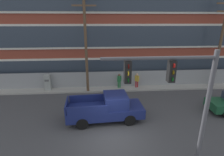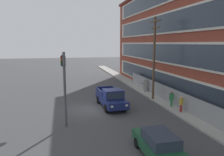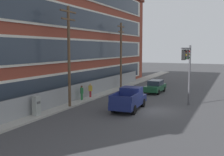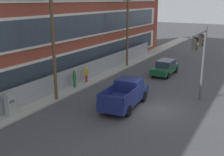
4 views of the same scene
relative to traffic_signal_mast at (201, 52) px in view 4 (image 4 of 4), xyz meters
The scene contains 12 objects.
ground_plane 5.47m from the traffic_signal_mast, 135.57° to the left, with size 160.00×160.00×0.00m, color #424244.
sidewalk_building_side 11.83m from the traffic_signal_mast, 103.34° to the left, with size 80.00×2.08×0.16m, color #9E9B93.
brick_mill_building 17.64m from the traffic_signal_mast, 94.40° to the left, with size 49.78×11.55×14.24m.
chain_link_fence 11.57m from the traffic_signal_mast, 84.13° to the left, with size 32.49×0.06×1.83m.
traffic_signal_mast is the anchor object (origin of this frame).
pickup_truck_navy 6.34m from the traffic_signal_mast, 121.88° to the left, with size 5.58×2.36×1.98m.
sedan_dark_green 9.64m from the traffic_signal_mast, 33.84° to the left, with size 4.59×1.86×1.56m.
utility_pole_near_corner 11.03m from the traffic_signal_mast, 114.64° to the left, with size 2.52×0.26×9.38m.
utility_pole_midblock 13.49m from the traffic_signal_mast, 49.34° to the left, with size 2.17×0.26×8.96m.
electrical_cabinet 14.03m from the traffic_signal_mast, 129.40° to the left, with size 0.60×0.46×1.73m.
pedestrian_near_cabinet 11.02m from the traffic_signal_mast, 87.02° to the left, with size 0.44×0.46×1.69m.
pedestrian_by_fence 11.10m from the traffic_signal_mast, 97.13° to the left, with size 0.45×0.46×1.69m.
Camera 4 is at (-18.35, -6.62, 7.81)m, focal length 45.00 mm.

